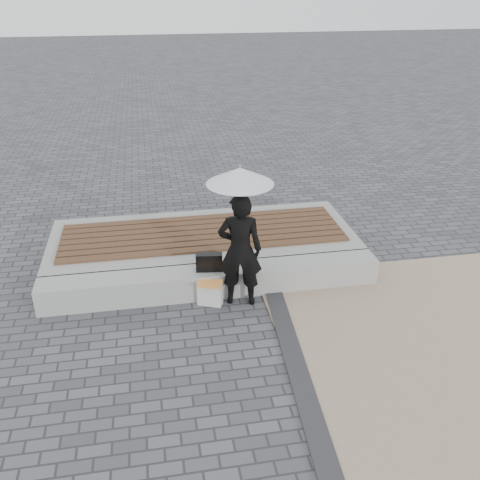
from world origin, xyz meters
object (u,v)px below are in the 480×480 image
(seating_ledge, at_px, (213,281))
(handbag, at_px, (209,262))
(canvas_tote, at_px, (210,293))
(parasol, at_px, (240,176))
(woman, at_px, (240,250))

(seating_ledge, bearing_deg, handbag, -153.75)
(seating_ledge, height_order, handbag, handbag)
(handbag, relative_size, canvas_tote, 1.05)
(canvas_tote, bearing_deg, parasol, 21.51)
(handbag, xyz_separation_m, canvas_tote, (-0.03, -0.28, -0.35))
(seating_ledge, bearing_deg, canvas_tote, -105.22)
(handbag, height_order, canvas_tote, handbag)
(seating_ledge, relative_size, handbag, 13.12)
(parasol, bearing_deg, woman, 0.00)
(parasol, relative_size, canvas_tote, 3.13)
(woman, relative_size, parasol, 1.48)
(seating_ledge, bearing_deg, woman, -41.57)
(woman, bearing_deg, seating_ledge, -29.78)
(woman, relative_size, handbag, 4.42)
(woman, xyz_separation_m, handbag, (-0.40, 0.29, -0.31))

